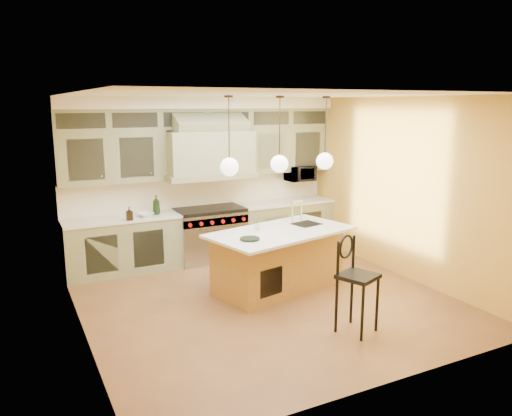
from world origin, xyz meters
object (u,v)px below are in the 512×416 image
kitchen_island (279,258)px  counter_stool (356,278)px  range (210,234)px  microwave (300,173)px

kitchen_island → counter_stool: bearing=-99.4°
range → kitchen_island: bearing=-77.3°
range → counter_stool: (0.52, -3.51, 0.21)m
kitchen_island → counter_stool: kitchen_island is taller
range → kitchen_island: kitchen_island is taller
kitchen_island → microwave: 2.64m
kitchen_island → microwave: microwave is taller
range → kitchen_island: 1.84m
kitchen_island → microwave: bearing=37.9°
kitchen_island → microwave: (1.54, 1.91, 0.98)m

